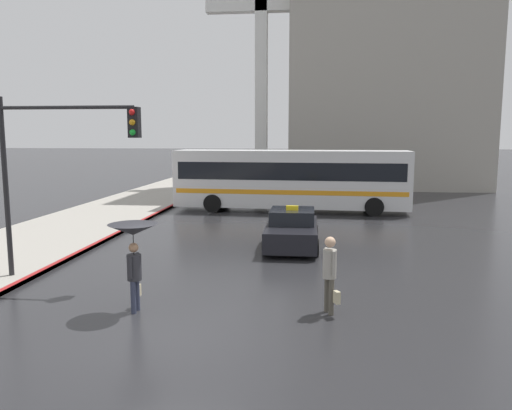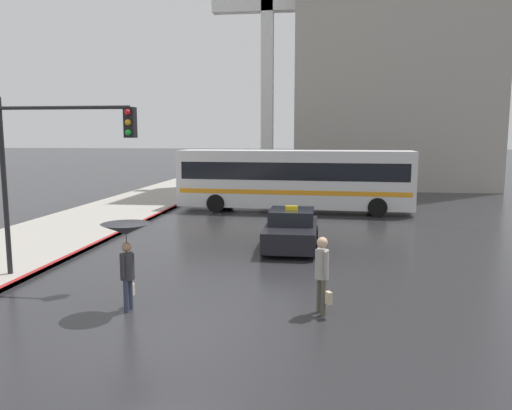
% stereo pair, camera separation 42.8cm
% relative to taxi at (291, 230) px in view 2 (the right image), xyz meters
% --- Properties ---
extents(ground_plane, '(300.00, 300.00, 0.00)m').
position_rel_taxi_xyz_m(ground_plane, '(-2.03, -8.49, -0.64)').
color(ground_plane, '#262628').
extents(taxi, '(1.91, 4.05, 1.53)m').
position_rel_taxi_xyz_m(taxi, '(0.00, 0.00, 0.00)').
color(taxi, black).
rests_on(taxi, ground_plane).
extents(city_bus, '(12.51, 3.15, 3.26)m').
position_rel_taxi_xyz_m(city_bus, '(-0.41, 8.91, 1.18)').
color(city_bus, silver).
rests_on(city_bus, ground_plane).
extents(pedestrian_with_umbrella, '(1.12, 1.12, 2.06)m').
position_rel_taxi_xyz_m(pedestrian_with_umbrella, '(-3.33, -7.16, 1.04)').
color(pedestrian_with_umbrella, '#2D3347').
rests_on(pedestrian_with_umbrella, ground_plane).
extents(pedestrian_man, '(0.45, 0.55, 1.79)m').
position_rel_taxi_xyz_m(pedestrian_man, '(1.10, -6.80, 0.40)').
color(pedestrian_man, '#4C473D').
rests_on(pedestrian_man, ground_plane).
extents(traffic_light, '(3.94, 0.38, 5.08)m').
position_rel_taxi_xyz_m(traffic_light, '(-6.07, -5.03, 2.94)').
color(traffic_light, black).
rests_on(traffic_light, ground_plane).
extents(monument_cross, '(8.38, 0.90, 19.05)m').
position_rel_taxi_xyz_m(monument_cross, '(-3.20, 21.00, 10.17)').
color(monument_cross, white).
rests_on(monument_cross, ground_plane).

